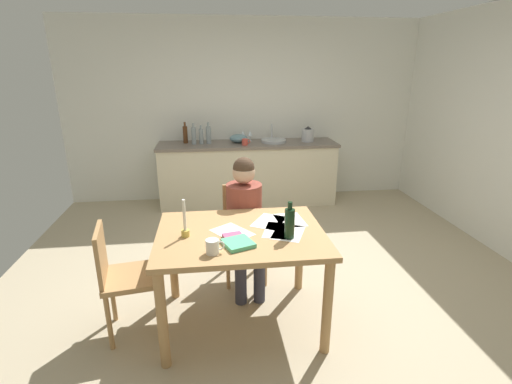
{
  "coord_description": "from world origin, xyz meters",
  "views": [
    {
      "loc": [
        -0.54,
        -3.04,
        1.95
      ],
      "look_at": [
        -0.13,
        0.19,
        0.85
      ],
      "focal_mm": 26.36,
      "sensor_mm": 36.0,
      "label": 1
    }
  ],
  "objects_px": {
    "coffee_mug": "(213,247)",
    "stovetop_kettle": "(308,135)",
    "wine_glass_near_sink": "(250,133)",
    "wine_glass_by_kettle": "(243,134)",
    "candlestick": "(185,226)",
    "sink_unit": "(274,141)",
    "bottle_vinegar": "(194,135)",
    "bottle_oil": "(185,134)",
    "teacup_on_counter": "(245,142)",
    "book_magazine": "(235,240)",
    "mixing_bowl": "(239,138)",
    "dining_table": "(241,246)",
    "bottle_wine_red": "(201,136)",
    "book_cookery": "(238,243)",
    "chair_side_empty": "(122,275)",
    "bottle_sauce": "(209,135)",
    "person_seated": "(245,216)",
    "chair_at_table": "(243,227)",
    "wine_bottle_on_table": "(290,223)"
  },
  "relations": [
    {
      "from": "dining_table",
      "to": "book_magazine",
      "type": "relative_size",
      "value": 5.58
    },
    {
      "from": "sink_unit",
      "to": "book_cookery",
      "type": "bearing_deg",
      "value": -104.11
    },
    {
      "from": "bottle_vinegar",
      "to": "wine_glass_by_kettle",
      "type": "height_order",
      "value": "bottle_vinegar"
    },
    {
      "from": "book_cookery",
      "to": "wine_glass_by_kettle",
      "type": "relative_size",
      "value": 1.25
    },
    {
      "from": "sink_unit",
      "to": "bottle_sauce",
      "type": "bearing_deg",
      "value": 179.59
    },
    {
      "from": "chair_at_table",
      "to": "wine_bottle_on_table",
      "type": "distance_m",
      "value": 0.97
    },
    {
      "from": "book_magazine",
      "to": "mixing_bowl",
      "type": "distance_m",
      "value": 2.97
    },
    {
      "from": "person_seated",
      "to": "teacup_on_counter",
      "type": "relative_size",
      "value": 10.2
    },
    {
      "from": "wine_glass_near_sink",
      "to": "wine_glass_by_kettle",
      "type": "xyz_separation_m",
      "value": [
        -0.1,
        0.0,
        0.0
      ]
    },
    {
      "from": "book_cookery",
      "to": "bottle_sauce",
      "type": "height_order",
      "value": "bottle_sauce"
    },
    {
      "from": "wine_glass_near_sink",
      "to": "teacup_on_counter",
      "type": "relative_size",
      "value": 1.31
    },
    {
      "from": "book_magazine",
      "to": "bottle_sauce",
      "type": "height_order",
      "value": "bottle_sauce"
    },
    {
      "from": "wine_glass_by_kettle",
      "to": "sink_unit",
      "type": "bearing_deg",
      "value": -18.82
    },
    {
      "from": "person_seated",
      "to": "chair_side_empty",
      "type": "distance_m",
      "value": 1.14
    },
    {
      "from": "book_magazine",
      "to": "mixing_bowl",
      "type": "height_order",
      "value": "mixing_bowl"
    },
    {
      "from": "book_magazine",
      "to": "stovetop_kettle",
      "type": "height_order",
      "value": "stovetop_kettle"
    },
    {
      "from": "bottle_oil",
      "to": "teacup_on_counter",
      "type": "relative_size",
      "value": 2.53
    },
    {
      "from": "stovetop_kettle",
      "to": "teacup_on_counter",
      "type": "bearing_deg",
      "value": -170.8
    },
    {
      "from": "book_cookery",
      "to": "bottle_oil",
      "type": "xyz_separation_m",
      "value": [
        -0.51,
        3.05,
        0.23
      ]
    },
    {
      "from": "chair_side_empty",
      "to": "candlestick",
      "type": "relative_size",
      "value": 3.11
    },
    {
      "from": "candlestick",
      "to": "stovetop_kettle",
      "type": "bearing_deg",
      "value": 59.84
    },
    {
      "from": "bottle_wine_red",
      "to": "sink_unit",
      "type": "bearing_deg",
      "value": 0.0
    },
    {
      "from": "candlestick",
      "to": "wine_bottle_on_table",
      "type": "distance_m",
      "value": 0.75
    },
    {
      "from": "chair_at_table",
      "to": "wine_glass_by_kettle",
      "type": "bearing_deg",
      "value": 84.77
    },
    {
      "from": "bottle_sauce",
      "to": "bottle_oil",
      "type": "bearing_deg",
      "value": 166.4
    },
    {
      "from": "bottle_oil",
      "to": "bottle_wine_red",
      "type": "height_order",
      "value": "bottle_oil"
    },
    {
      "from": "wine_bottle_on_table",
      "to": "bottle_sauce",
      "type": "bearing_deg",
      "value": 100.79
    },
    {
      "from": "book_cookery",
      "to": "mixing_bowl",
      "type": "relative_size",
      "value": 0.75
    },
    {
      "from": "candlestick",
      "to": "chair_at_table",
      "type": "bearing_deg",
      "value": 56.58
    },
    {
      "from": "bottle_vinegar",
      "to": "stovetop_kettle",
      "type": "distance_m",
      "value": 1.63
    },
    {
      "from": "wine_bottle_on_table",
      "to": "bottle_sauce",
      "type": "height_order",
      "value": "bottle_sauce"
    },
    {
      "from": "chair_side_empty",
      "to": "wine_bottle_on_table",
      "type": "xyz_separation_m",
      "value": [
        1.22,
        -0.12,
        0.4
      ]
    },
    {
      "from": "mixing_bowl",
      "to": "sink_unit",
      "type": "bearing_deg",
      "value": -5.52
    },
    {
      "from": "sink_unit",
      "to": "bottle_wine_red",
      "type": "height_order",
      "value": "bottle_wine_red"
    },
    {
      "from": "coffee_mug",
      "to": "candlestick",
      "type": "bearing_deg",
      "value": 124.15
    },
    {
      "from": "book_magazine",
      "to": "teacup_on_counter",
      "type": "relative_size",
      "value": 1.89
    },
    {
      "from": "book_magazine",
      "to": "bottle_oil",
      "type": "distance_m",
      "value": 3.04
    },
    {
      "from": "sink_unit",
      "to": "mixing_bowl",
      "type": "xyz_separation_m",
      "value": [
        -0.5,
        0.05,
        0.04
      ]
    },
    {
      "from": "coffee_mug",
      "to": "book_magazine",
      "type": "height_order",
      "value": "coffee_mug"
    },
    {
      "from": "candlestick",
      "to": "bottle_wine_red",
      "type": "relative_size",
      "value": 1.08
    },
    {
      "from": "sink_unit",
      "to": "teacup_on_counter",
      "type": "bearing_deg",
      "value": -160.07
    },
    {
      "from": "coffee_mug",
      "to": "stovetop_kettle",
      "type": "height_order",
      "value": "stovetop_kettle"
    },
    {
      "from": "bottle_vinegar",
      "to": "stovetop_kettle",
      "type": "height_order",
      "value": "bottle_vinegar"
    },
    {
      "from": "person_seated",
      "to": "bottle_wine_red",
      "type": "bearing_deg",
      "value": 100.41
    },
    {
      "from": "book_cookery",
      "to": "wine_glass_by_kettle",
      "type": "xyz_separation_m",
      "value": [
        0.32,
        3.11,
        0.22
      ]
    },
    {
      "from": "dining_table",
      "to": "bottle_oil",
      "type": "height_order",
      "value": "bottle_oil"
    },
    {
      "from": "sink_unit",
      "to": "bottle_vinegar",
      "type": "distance_m",
      "value": 1.13
    },
    {
      "from": "sink_unit",
      "to": "stovetop_kettle",
      "type": "distance_m",
      "value": 0.51
    },
    {
      "from": "sink_unit",
      "to": "bottle_vinegar",
      "type": "xyz_separation_m",
      "value": [
        -1.13,
        -0.01,
        0.1
      ]
    },
    {
      "from": "stovetop_kettle",
      "to": "wine_glass_by_kettle",
      "type": "bearing_deg",
      "value": 170.83
    }
  ]
}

